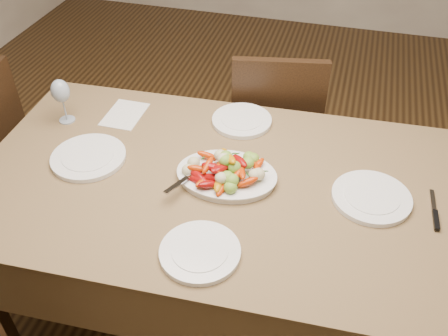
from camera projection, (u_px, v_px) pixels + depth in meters
name	position (u px, v px, depth m)	size (l,w,h in m)	color
floor	(228.00, 271.00, 2.44)	(6.00, 6.00, 0.00)	#392511
dining_table	(224.00, 250.00, 2.05)	(1.84, 1.04, 0.76)	brown
chair_far	(274.00, 126.00, 2.56)	(0.42, 0.42, 0.95)	black
serving_platter	(227.00, 177.00, 1.81)	(0.35, 0.26, 0.02)	white
roasted_vegetables	(227.00, 165.00, 1.77)	(0.29, 0.20, 0.09)	maroon
serving_spoon	(206.00, 173.00, 1.77)	(0.28, 0.06, 0.03)	#9EA0A8
plate_left	(89.00, 157.00, 1.90)	(0.28, 0.28, 0.02)	white
plate_right	(371.00, 198.00, 1.73)	(0.27, 0.27, 0.02)	white
plate_far	(242.00, 121.00, 2.08)	(0.25, 0.25, 0.02)	white
plate_near	(200.00, 252.00, 1.54)	(0.25, 0.25, 0.02)	white
wine_glass	(62.00, 100.00, 2.04)	(0.08, 0.08, 0.20)	#8C99A5
menu_card	(125.00, 114.00, 2.13)	(0.15, 0.21, 0.00)	silver
table_knife	(434.00, 212.00, 1.68)	(0.02, 0.20, 0.01)	#9EA0A8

